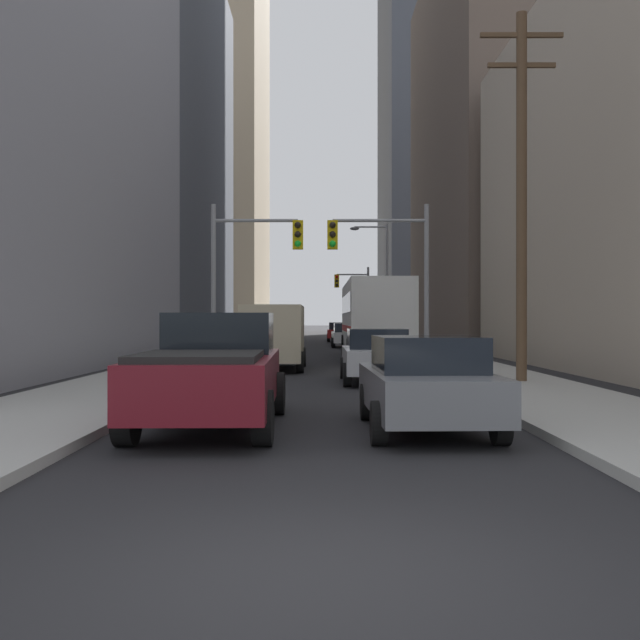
{
  "coord_description": "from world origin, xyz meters",
  "views": [
    {
      "loc": [
        -0.0,
        -5.18,
        1.79
      ],
      "look_at": [
        0.0,
        23.4,
        1.75
      ],
      "focal_mm": 41.74,
      "sensor_mm": 36.0,
      "label": 1
    }
  ],
  "objects_px": {
    "city_bus": "(374,316)",
    "pickup_truck_maroon": "(214,371)",
    "sedan_silver": "(376,355)",
    "sedan_red": "(339,332)",
    "traffic_signal_near_left": "(252,258)",
    "sedan_white": "(347,335)",
    "traffic_signal_far_right": "(354,292)",
    "sedan_grey": "(427,383)",
    "traffic_signal_near_right": "(383,258)",
    "cargo_van_beige": "(274,333)",
    "sedan_navy": "(278,343)"
  },
  "relations": [
    {
      "from": "cargo_van_beige",
      "to": "traffic_signal_near_right",
      "type": "relative_size",
      "value": 0.87
    },
    {
      "from": "sedan_grey",
      "to": "sedan_white",
      "type": "bearing_deg",
      "value": 90.01
    },
    {
      "from": "sedan_navy",
      "to": "sedan_red",
      "type": "distance_m",
      "value": 27.02
    },
    {
      "from": "sedan_white",
      "to": "traffic_signal_near_left",
      "type": "xyz_separation_m",
      "value": [
        -4.18,
        -19.77,
        3.25
      ]
    },
    {
      "from": "sedan_silver",
      "to": "traffic_signal_near_left",
      "type": "bearing_deg",
      "value": 122.94
    },
    {
      "from": "city_bus",
      "to": "sedan_silver",
      "type": "relative_size",
      "value": 2.74
    },
    {
      "from": "sedan_white",
      "to": "sedan_silver",
      "type": "bearing_deg",
      "value": -90.24
    },
    {
      "from": "cargo_van_beige",
      "to": "sedan_white",
      "type": "xyz_separation_m",
      "value": [
        3.31,
        20.73,
        -0.52
      ]
    },
    {
      "from": "city_bus",
      "to": "sedan_navy",
      "type": "xyz_separation_m",
      "value": [
        -4.22,
        -1.36,
        -1.16
      ]
    },
    {
      "from": "traffic_signal_near_left",
      "to": "traffic_signal_near_right",
      "type": "bearing_deg",
      "value": 0.0
    },
    {
      "from": "city_bus",
      "to": "sedan_navy",
      "type": "distance_m",
      "value": 4.58
    },
    {
      "from": "sedan_silver",
      "to": "traffic_signal_near_left",
      "type": "relative_size",
      "value": 0.7
    },
    {
      "from": "traffic_signal_far_right",
      "to": "sedan_grey",
      "type": "bearing_deg",
      "value": -91.24
    },
    {
      "from": "city_bus",
      "to": "sedan_white",
      "type": "height_order",
      "value": "city_bus"
    },
    {
      "from": "sedan_red",
      "to": "traffic_signal_far_right",
      "type": "height_order",
      "value": "traffic_signal_far_right"
    },
    {
      "from": "sedan_navy",
      "to": "sedan_white",
      "type": "height_order",
      "value": "same"
    },
    {
      "from": "sedan_silver",
      "to": "sedan_navy",
      "type": "xyz_separation_m",
      "value": [
        -3.38,
        11.07,
        0.0
      ]
    },
    {
      "from": "city_bus",
      "to": "traffic_signal_far_right",
      "type": "relative_size",
      "value": 1.92
    },
    {
      "from": "sedan_grey",
      "to": "sedan_red",
      "type": "relative_size",
      "value": 1.0
    },
    {
      "from": "traffic_signal_far_right",
      "to": "cargo_van_beige",
      "type": "bearing_deg",
      "value": -97.3
    },
    {
      "from": "sedan_navy",
      "to": "traffic_signal_near_right",
      "type": "relative_size",
      "value": 0.7
    },
    {
      "from": "pickup_truck_maroon",
      "to": "sedan_navy",
      "type": "distance_m",
      "value": 19.66
    },
    {
      "from": "traffic_signal_near_right",
      "to": "traffic_signal_far_right",
      "type": "distance_m",
      "value": 33.06
    },
    {
      "from": "pickup_truck_maroon",
      "to": "sedan_silver",
      "type": "distance_m",
      "value": 9.22
    },
    {
      "from": "sedan_grey",
      "to": "traffic_signal_near_right",
      "type": "xyz_separation_m",
      "value": [
        0.63,
        15.37,
        3.27
      ]
    },
    {
      "from": "cargo_van_beige",
      "to": "sedan_red",
      "type": "xyz_separation_m",
      "value": [
        3.15,
        32.56,
        -0.52
      ]
    },
    {
      "from": "sedan_grey",
      "to": "sedan_white",
      "type": "relative_size",
      "value": 1.0
    },
    {
      "from": "sedan_silver",
      "to": "traffic_signal_near_right",
      "type": "distance_m",
      "value": 7.12
    },
    {
      "from": "pickup_truck_maroon",
      "to": "traffic_signal_far_right",
      "type": "bearing_deg",
      "value": 84.63
    },
    {
      "from": "sedan_red",
      "to": "traffic_signal_near_left",
      "type": "distance_m",
      "value": 32.02
    },
    {
      "from": "city_bus",
      "to": "traffic_signal_near_left",
      "type": "height_order",
      "value": "traffic_signal_near_left"
    },
    {
      "from": "sedan_silver",
      "to": "sedan_white",
      "type": "bearing_deg",
      "value": 89.76
    },
    {
      "from": "pickup_truck_maroon",
      "to": "cargo_van_beige",
      "type": "xyz_separation_m",
      "value": [
        0.15,
        13.92,
        0.35
      ]
    },
    {
      "from": "sedan_white",
      "to": "sedan_red",
      "type": "height_order",
      "value": "same"
    },
    {
      "from": "pickup_truck_maroon",
      "to": "traffic_signal_far_right",
      "type": "height_order",
      "value": "traffic_signal_far_right"
    },
    {
      "from": "sedan_grey",
      "to": "traffic_signal_far_right",
      "type": "bearing_deg",
      "value": 88.76
    },
    {
      "from": "sedan_navy",
      "to": "traffic_signal_near_left",
      "type": "distance_m",
      "value": 5.83
    },
    {
      "from": "sedan_navy",
      "to": "sedan_silver",
      "type": "bearing_deg",
      "value": -73.0
    },
    {
      "from": "sedan_silver",
      "to": "traffic_signal_far_right",
      "type": "xyz_separation_m",
      "value": [
        1.16,
        39.34,
        3.22
      ]
    },
    {
      "from": "city_bus",
      "to": "pickup_truck_maroon",
      "type": "distance_m",
      "value": 21.46
    },
    {
      "from": "traffic_signal_near_right",
      "to": "traffic_signal_near_left",
      "type": "bearing_deg",
      "value": -180.0
    },
    {
      "from": "city_bus",
      "to": "sedan_silver",
      "type": "height_order",
      "value": "city_bus"
    },
    {
      "from": "sedan_silver",
      "to": "sedan_navy",
      "type": "relative_size",
      "value": 1.0
    },
    {
      "from": "city_bus",
      "to": "sedan_red",
      "type": "relative_size",
      "value": 2.7
    },
    {
      "from": "city_bus",
      "to": "sedan_white",
      "type": "relative_size",
      "value": 2.72
    },
    {
      "from": "sedan_silver",
      "to": "sedan_red",
      "type": "bearing_deg",
      "value": 90.07
    },
    {
      "from": "city_bus",
      "to": "sedan_red",
      "type": "bearing_deg",
      "value": 91.98
    },
    {
      "from": "city_bus",
      "to": "sedan_white",
      "type": "bearing_deg",
      "value": 93.04
    },
    {
      "from": "pickup_truck_maroon",
      "to": "sedan_silver",
      "type": "relative_size",
      "value": 1.29
    },
    {
      "from": "traffic_signal_far_right",
      "to": "sedan_red",
      "type": "bearing_deg",
      "value": -129.76
    }
  ]
}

